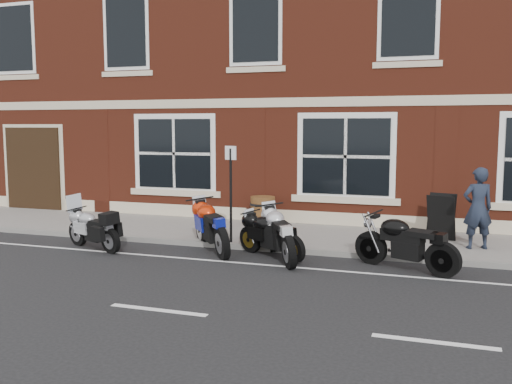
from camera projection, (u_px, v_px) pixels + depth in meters
ground at (230, 265)px, 11.45m from camera, size 80.00×80.00×0.00m
sidewalk at (274, 235)px, 14.26m from camera, size 30.00×3.00×0.12m
kerb at (253, 247)px, 12.78m from camera, size 30.00×0.16×0.12m
pub_building at (335, 36)px, 20.63m from camera, size 24.00×12.00×12.00m
moto_touring_silver at (93, 227)px, 12.86m from camera, size 1.76×0.81×1.21m
moto_sport_red at (212, 225)px, 12.62m from camera, size 1.56×1.88×1.03m
moto_sport_black at (271, 234)px, 12.06m from camera, size 1.72×1.06×0.86m
moto_sport_silver at (281, 232)px, 11.86m from camera, size 1.23×2.00×1.00m
moto_naked_black at (404, 241)px, 10.97m from camera, size 2.06×1.05×0.99m
pedestrian_left at (478, 208)px, 12.29m from camera, size 0.75×0.62×1.78m
a_board_sign at (441, 216)px, 13.40m from camera, size 0.74×0.60×1.07m
barrel_planter at (263, 211)px, 15.28m from camera, size 0.69×0.69×0.77m
parking_sign at (231, 187)px, 12.93m from camera, size 0.30×0.11×2.20m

